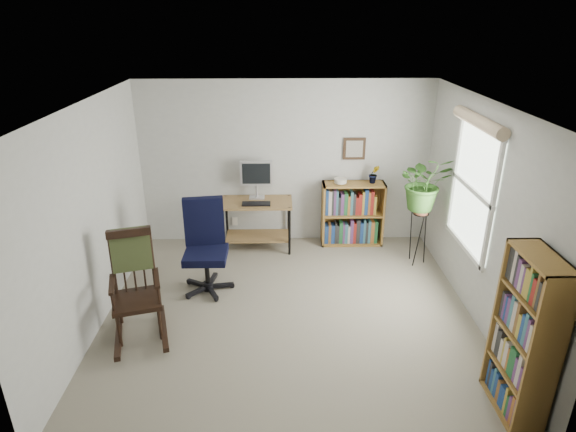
{
  "coord_description": "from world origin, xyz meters",
  "views": [
    {
      "loc": [
        -0.11,
        -4.73,
        3.22
      ],
      "look_at": [
        0.0,
        0.4,
        1.05
      ],
      "focal_mm": 30.0,
      "sensor_mm": 36.0,
      "label": 1
    }
  ],
  "objects_px": {
    "rocking_chair": "(135,287)",
    "low_bookshelf": "(352,214)",
    "desk": "(257,225)",
    "office_chair": "(205,248)",
    "tall_bookshelf": "(525,337)"
  },
  "relations": [
    {
      "from": "rocking_chair",
      "to": "low_bookshelf",
      "type": "xyz_separation_m",
      "value": [
        2.59,
        2.2,
        -0.11
      ]
    },
    {
      "from": "desk",
      "to": "low_bookshelf",
      "type": "relative_size",
      "value": 1.06
    },
    {
      "from": "rocking_chair",
      "to": "desk",
      "type": "bearing_deg",
      "value": 44.54
    },
    {
      "from": "rocking_chair",
      "to": "office_chair",
      "type": "bearing_deg",
      "value": 40.15
    },
    {
      "from": "desk",
      "to": "office_chair",
      "type": "distance_m",
      "value": 1.34
    },
    {
      "from": "office_chair",
      "to": "tall_bookshelf",
      "type": "relative_size",
      "value": 0.78
    },
    {
      "from": "office_chair",
      "to": "desk",
      "type": "bearing_deg",
      "value": 56.16
    },
    {
      "from": "low_bookshelf",
      "to": "office_chair",
      "type": "bearing_deg",
      "value": -146.73
    },
    {
      "from": "rocking_chair",
      "to": "tall_bookshelf",
      "type": "bearing_deg",
      "value": -33.41
    },
    {
      "from": "desk",
      "to": "low_bookshelf",
      "type": "distance_m",
      "value": 1.42
    },
    {
      "from": "low_bookshelf",
      "to": "tall_bookshelf",
      "type": "xyz_separation_m",
      "value": [
        0.93,
        -3.32,
        0.27
      ]
    },
    {
      "from": "desk",
      "to": "rocking_chair",
      "type": "height_order",
      "value": "rocking_chair"
    },
    {
      "from": "office_chair",
      "to": "tall_bookshelf",
      "type": "distance_m",
      "value": 3.55
    },
    {
      "from": "desk",
      "to": "tall_bookshelf",
      "type": "bearing_deg",
      "value": -53.81
    },
    {
      "from": "low_bookshelf",
      "to": "desk",
      "type": "bearing_deg",
      "value": -175.13
    }
  ]
}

